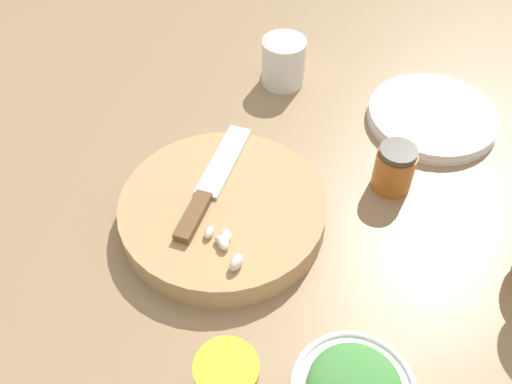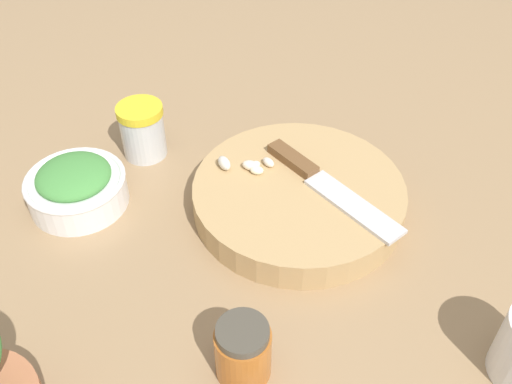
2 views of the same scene
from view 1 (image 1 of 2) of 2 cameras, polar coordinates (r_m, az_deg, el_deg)
ground_plane at (r=0.79m, az=3.68°, el=-3.66°), size 5.00×5.00×0.00m
cutting_board at (r=0.78m, az=-3.33°, el=-2.00°), size 0.28×0.28×0.04m
chef_knife at (r=0.78m, az=-4.64°, el=0.57°), size 0.23×0.06×0.01m
garlic_cloves at (r=0.71m, az=-3.04°, el=-5.43°), size 0.06×0.07×0.02m
spice_jar at (r=0.63m, az=-2.86°, el=-18.58°), size 0.07×0.07×0.08m
coffee_mug at (r=1.00m, az=2.74°, el=12.95°), size 0.10×0.08×0.08m
plate_stack at (r=0.98m, az=17.22°, el=7.24°), size 0.21×0.21×0.02m
honey_jar at (r=0.83m, az=13.67°, el=2.33°), size 0.06×0.06×0.07m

